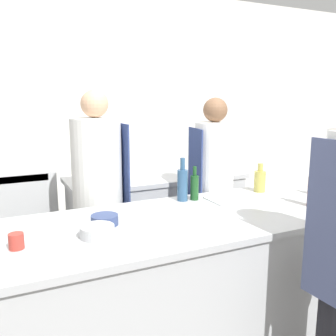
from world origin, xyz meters
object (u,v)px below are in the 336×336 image
bottle_sauce (260,180)px  bottle_cooking_oil (329,182)px  cup (16,241)px  chef_at_stove (98,200)px  bowl_mixing_large (105,220)px  oven_range (1,220)px  chef_at_pass_far (213,195)px  bottle_olive_oil (194,187)px  bowl_prep_small (97,231)px  bottle_vinegar (182,184)px  bottle_wine (313,190)px

bottle_sauce → bottle_cooking_oil: bearing=-46.6°
bottle_sauce → cup: size_ratio=2.85×
chef_at_stove → bottle_cooking_oil: bearing=59.2°
chef_at_stove → bowl_mixing_large: (-0.15, -0.72, 0.08)m
oven_range → chef_at_pass_far: size_ratio=0.60×
oven_range → bottle_olive_oil: (1.29, -1.40, 0.50)m
bowl_prep_small → bowl_mixing_large: bearing=62.4°
chef_at_stove → bottle_olive_oil: 0.77m
bottle_olive_oil → bottle_sauce: bottle_olive_oil is taller
oven_range → chef_at_pass_far: 2.00m
bowl_mixing_large → bottle_olive_oil: bearing=18.3°
bottle_vinegar → bowl_mixing_large: size_ratio=1.95×
bottle_olive_oil → bottle_wine: size_ratio=0.87×
bottle_wine → bottle_sauce: (-0.06, 0.48, -0.02)m
bottle_cooking_oil → cup: (-2.18, -0.02, -0.08)m
chef_at_pass_far → bowl_mixing_large: 1.20m
chef_at_stove → bottle_sauce: bearing=65.9°
bottle_sauce → bottle_vinegar: bearing=177.0°
chef_at_stove → bowl_prep_small: 0.93m
bottle_wine → chef_at_pass_far: bearing=112.5°
bottle_vinegar → bowl_mixing_large: 0.72m
oven_range → bottle_wine: size_ratio=3.43×
bottle_wine → cup: bearing=177.2°
bottle_olive_oil → bottle_sauce: bearing=-1.7°
oven_range → bottle_sauce: 2.40m
bottle_olive_oil → bottle_wine: 0.82m
oven_range → bowl_prep_small: bearing=-76.0°
bowl_prep_small → bottle_vinegar: bearing=30.4°
cup → bottle_olive_oil: bearing=18.0°
bottle_sauce → bowl_prep_small: size_ratio=1.23×
bottle_wine → cup: 1.90m
bottle_sauce → cup: 1.87m
chef_at_stove → bowl_mixing_large: chef_at_stove is taller
bottle_vinegar → bottle_wine: (0.74, -0.51, -0.01)m
chef_at_stove → bottle_olive_oil: chef_at_stove is taller
oven_range → chef_at_pass_far: (1.62, -1.13, 0.33)m
oven_range → bottle_sauce: bearing=-37.0°
oven_range → chef_at_stove: chef_at_stove is taller
bottle_wine → bowl_mixing_large: (-1.40, 0.25, -0.08)m
bottle_wine → chef_at_stove: bearing=142.1°
cup → bottle_cooking_oil: bearing=0.5°
chef_at_pass_far → bottle_vinegar: size_ratio=5.15×
bottle_sauce → chef_at_pass_far: bearing=131.7°
bottle_wine → cup: bottle_wine is taller
cup → bowl_prep_small: bearing=-2.5°
bowl_prep_small → oven_range: bearing=104.0°
oven_range → bottle_sauce: (1.87, -1.41, 0.49)m
chef_at_pass_far → cup: size_ratio=20.30×
bottle_vinegar → bottle_sauce: (0.67, -0.03, -0.03)m
bottle_olive_oil → bowl_mixing_large: 0.79m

